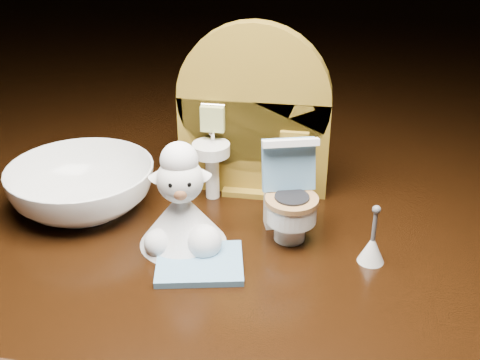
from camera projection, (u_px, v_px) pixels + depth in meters
name	position (u px, v px, depth m)	size (l,w,h in m)	color
backdrop_panel	(252.00, 122.00, 0.51)	(0.13, 0.05, 0.15)	olive
toy_toilet	(289.00, 201.00, 0.46)	(0.05, 0.06, 0.08)	white
bath_mat	(200.00, 263.00, 0.44)	(0.06, 0.05, 0.00)	#5F90B6
toilet_brush	(372.00, 247.00, 0.44)	(0.02, 0.02, 0.05)	white
plush_lamb	(182.00, 210.00, 0.45)	(0.07, 0.07, 0.09)	white
ceramic_bowl	(82.00, 187.00, 0.50)	(0.12, 0.12, 0.04)	white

